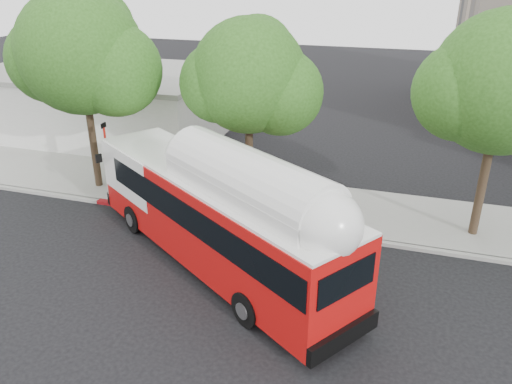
# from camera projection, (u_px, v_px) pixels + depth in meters

# --- Properties ---
(ground) EXTENTS (120.00, 120.00, 0.00)m
(ground) POSITION_uv_depth(u_px,v_px,m) (225.00, 273.00, 18.56)
(ground) COLOR black
(ground) RESTS_ON ground
(sidewalk) EXTENTS (60.00, 5.00, 0.15)m
(sidewalk) POSITION_uv_depth(u_px,v_px,m) (272.00, 200.00, 24.18)
(sidewalk) COLOR gray
(sidewalk) RESTS_ON ground
(curb_strip) EXTENTS (60.00, 0.30, 0.15)m
(curb_strip) POSITION_uv_depth(u_px,v_px,m) (256.00, 224.00, 21.92)
(curb_strip) COLOR gray
(curb_strip) RESTS_ON ground
(red_curb_segment) EXTENTS (10.00, 0.32, 0.16)m
(red_curb_segment) POSITION_uv_depth(u_px,v_px,m) (194.00, 215.00, 22.73)
(red_curb_segment) COLOR maroon
(red_curb_segment) RESTS_ON ground
(street_tree_left) EXTENTS (6.67, 5.80, 9.74)m
(street_tree_left) POSITION_uv_depth(u_px,v_px,m) (91.00, 57.00, 23.00)
(street_tree_left) COLOR #2D2116
(street_tree_left) RESTS_ON ground
(street_tree_mid) EXTENTS (5.75, 5.00, 8.62)m
(street_tree_mid) POSITION_uv_depth(u_px,v_px,m) (258.00, 81.00, 21.56)
(street_tree_mid) COLOR #2D2116
(street_tree_mid) RESTS_ON ground
(low_commercial_bldg) EXTENTS (16.20, 10.20, 4.25)m
(low_commercial_bldg) POSITION_uv_depth(u_px,v_px,m) (103.00, 101.00, 33.67)
(low_commercial_bldg) COLOR silver
(low_commercial_bldg) RESTS_ON ground
(transit_bus) EXTENTS (12.92, 9.78, 4.13)m
(transit_bus) POSITION_uv_depth(u_px,v_px,m) (215.00, 218.00, 18.40)
(transit_bus) COLOR #BC0E0D
(transit_bus) RESTS_ON ground
(signal_pole) EXTENTS (0.11, 0.37, 3.90)m
(signal_pole) POSITION_uv_depth(u_px,v_px,m) (108.00, 162.00, 23.56)
(signal_pole) COLOR red
(signal_pole) RESTS_ON ground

